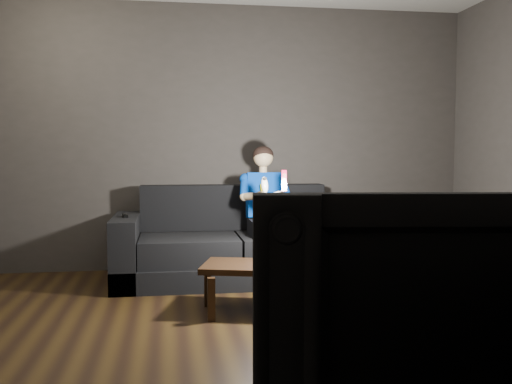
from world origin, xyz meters
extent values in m
plane|color=black|center=(0.00, 0.00, 0.00)|extent=(5.00, 5.00, 0.00)
cube|color=#3A3633|center=(0.00, 2.50, 1.35)|extent=(5.00, 0.04, 2.70)
cube|color=black|center=(0.02, 1.87, 0.10)|extent=(2.27, 0.98, 0.20)
cube|color=black|center=(-0.43, 1.76, 0.31)|extent=(0.89, 0.69, 0.24)
cube|color=black|center=(0.48, 1.76, 0.31)|extent=(0.89, 0.69, 0.24)
cube|color=black|center=(0.02, 2.24, 0.65)|extent=(1.81, 0.23, 0.44)
cube|color=black|center=(-1.00, 1.87, 0.31)|extent=(0.23, 0.98, 0.62)
cube|color=black|center=(1.04, 1.87, 0.31)|extent=(0.23, 0.98, 0.62)
cube|color=black|center=(0.28, 1.74, 0.51)|extent=(0.31, 0.40, 0.15)
cube|color=#00359D|center=(0.28, 1.95, 0.79)|extent=(0.31, 0.22, 0.44)
cube|color=#FFDF00|center=(0.28, 1.86, 0.85)|extent=(0.10, 0.10, 0.10)
cube|color=#AA0514|center=(0.28, 1.86, 0.85)|extent=(0.06, 0.06, 0.07)
cylinder|color=#DEBC86|center=(0.28, 1.95, 1.03)|extent=(0.07, 0.07, 0.06)
sphere|color=#DEBC86|center=(0.28, 1.95, 1.15)|extent=(0.19, 0.19, 0.19)
ellipsoid|color=black|center=(0.28, 1.96, 1.17)|extent=(0.20, 0.20, 0.17)
cylinder|color=#00359D|center=(0.09, 1.88, 0.87)|extent=(0.08, 0.24, 0.20)
cylinder|color=#00359D|center=(0.47, 1.88, 0.87)|extent=(0.08, 0.24, 0.20)
cylinder|color=#DEBC86|center=(0.14, 1.72, 0.82)|extent=(0.15, 0.25, 0.11)
cylinder|color=#DEBC86|center=(0.43, 1.72, 0.82)|extent=(0.15, 0.25, 0.11)
sphere|color=#DEBC86|center=(0.20, 1.62, 0.81)|extent=(0.09, 0.09, 0.09)
sphere|color=#DEBC86|center=(0.37, 1.62, 0.81)|extent=(0.09, 0.09, 0.09)
cylinder|color=#DEBC86|center=(0.20, 1.53, 0.28)|extent=(0.09, 0.09, 0.36)
cylinder|color=#DEBC86|center=(0.36, 1.53, 0.28)|extent=(0.09, 0.09, 0.36)
cube|color=#BF103A|center=(0.37, 1.39, 0.95)|extent=(0.05, 0.07, 0.19)
cube|color=maroon|center=(0.37, 1.37, 1.01)|extent=(0.03, 0.01, 0.03)
cylinder|color=white|center=(0.37, 1.37, 0.94)|extent=(0.02, 0.01, 0.02)
ellipsoid|color=white|center=(0.20, 1.40, 0.92)|extent=(0.08, 0.10, 0.15)
cylinder|color=black|center=(0.20, 1.36, 0.98)|extent=(0.03, 0.01, 0.03)
cube|color=black|center=(-1.00, 1.82, 0.63)|extent=(0.06, 0.15, 0.03)
cube|color=black|center=(-1.00, 1.86, 0.65)|extent=(0.02, 0.02, 0.00)
cube|color=black|center=(0.13, 0.80, 0.33)|extent=(1.07, 0.73, 0.04)
cube|color=black|center=(-0.31, 0.60, 0.16)|extent=(0.05, 0.05, 0.31)
cube|color=black|center=(0.58, 0.60, 0.16)|extent=(0.05, 0.05, 0.31)
cube|color=black|center=(-0.31, 1.00, 0.16)|extent=(0.05, 0.05, 0.31)
cube|color=black|center=(0.58, 1.00, 0.16)|extent=(0.05, 0.05, 0.31)
camera|label=1|loc=(-0.60, -3.38, 1.20)|focal=40.00mm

